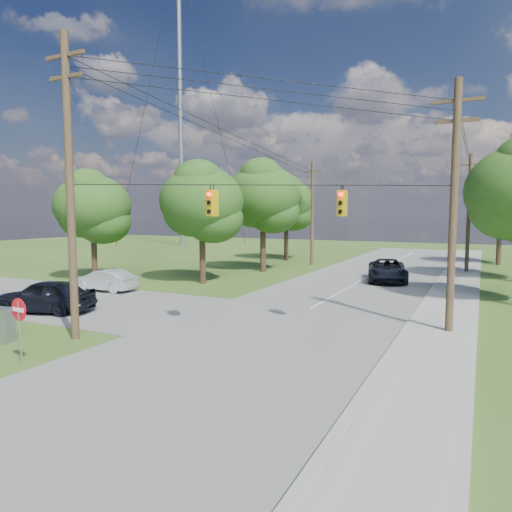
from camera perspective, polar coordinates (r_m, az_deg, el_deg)
The scene contains 20 objects.
ground at distance 16.83m, azimuth -11.88°, elevation -12.28°, with size 140.00×140.00×0.00m, color #36571D.
main_road at distance 19.93m, azimuth 1.85°, elevation -9.32°, with size 10.00×100.00×0.03m, color gray.
sidewalk_east at distance 18.28m, azimuth 21.69°, elevation -10.92°, with size 2.60×100.00×0.12m, color #AAA89F.
pole_sw at distance 19.55m, azimuth -22.25°, elevation 8.37°, with size 2.00×0.32×12.00m.
pole_ne at distance 20.57m, azimuth 23.48°, elevation 6.04°, with size 2.00×0.32×10.50m.
pole_north_e at distance 42.55m, azimuth 25.06°, elevation 4.95°, with size 2.00×0.32×10.00m.
pole_north_w at distance 45.11m, azimuth 7.05°, elevation 5.41°, with size 2.00×0.32×10.00m.
power_lines at distance 25.86m, azimuth 7.12°, elevation 14.42°, with size 13.93×29.62×4.93m.
traffic_signals at distance 18.53m, azimuth 2.73°, elevation 6.69°, with size 4.91×3.27×1.05m.
radio_mast at distance 74.13m, azimuth -9.46°, elevation 18.90°, with size 0.70×0.70×45.00m, color gray.
tree_w_near at distance 32.91m, azimuth -6.78°, elevation 6.82°, with size 6.00×6.00×8.40m.
tree_w_mid at distance 39.43m, azimuth 0.88°, elevation 7.57°, with size 6.40×6.40×9.22m.
tree_w_far at distance 49.36m, azimuth 3.82°, elevation 6.73°, with size 6.00×6.00×8.73m.
tree_e_far at distance 50.56m, azimuth 28.29°, elevation 5.70°, with size 5.80×5.80×8.32m.
tree_cross_n at distance 36.11m, azimuth -19.75°, elevation 5.89°, with size 5.60×5.60×7.91m.
car_cross_dark at distance 25.62m, azimuth -24.93°, elevation -4.54°, with size 2.01×4.99×1.70m, color black.
car_cross_silver at distance 31.19m, azimuth -18.40°, elevation -2.87°, with size 1.51×4.32×1.42m, color silver.
car_main_north at distance 35.19m, azimuth 16.09°, elevation -1.73°, with size 2.71×5.88×1.63m, color black.
control_cabinet at distance 20.64m, azimuth -29.12°, elevation -7.57°, with size 0.76×0.55×1.38m, color gray.
do_not_enter_sign at distance 16.97m, azimuth -27.51°, elevation -6.74°, with size 0.77×0.11×2.31m.
Camera 1 is at (10.02, -12.53, 5.07)m, focal length 32.00 mm.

